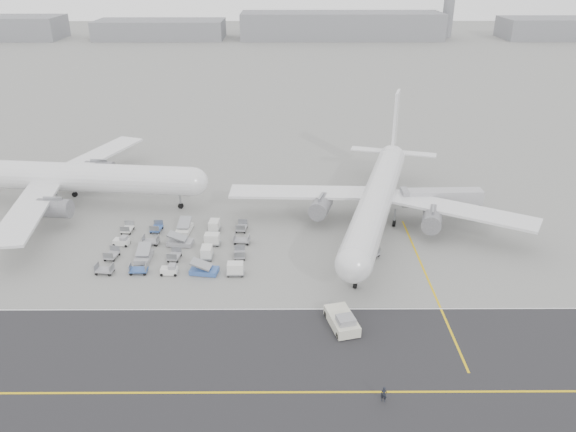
{
  "coord_description": "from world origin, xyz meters",
  "views": [
    {
      "loc": [
        9.05,
        -65.21,
        43.54
      ],
      "look_at": [
        9.43,
        12.0,
        7.22
      ],
      "focal_mm": 35.0,
      "sensor_mm": 36.0,
      "label": 1
    }
  ],
  "objects_px": {
    "airliner_b": "(378,197)",
    "jet_bridge": "(443,198)",
    "ground_crew_a": "(384,394)",
    "airliner_a": "(64,177)",
    "pushback_tug": "(342,321)",
    "control_tower": "(449,7)"
  },
  "relations": [
    {
      "from": "airliner_b",
      "to": "jet_bridge",
      "type": "xyz_separation_m",
      "value": [
        12.06,
        2.5,
        -1.36
      ]
    },
    {
      "from": "ground_crew_a",
      "to": "airliner_b",
      "type": "bearing_deg",
      "value": 102.33
    },
    {
      "from": "airliner_a",
      "to": "airliner_b",
      "type": "distance_m",
      "value": 58.2
    },
    {
      "from": "jet_bridge",
      "to": "ground_crew_a",
      "type": "bearing_deg",
      "value": -112.6
    },
    {
      "from": "airliner_b",
      "to": "airliner_a",
      "type": "bearing_deg",
      "value": -173.18
    },
    {
      "from": "jet_bridge",
      "to": "ground_crew_a",
      "type": "height_order",
      "value": "jet_bridge"
    },
    {
      "from": "airliner_b",
      "to": "jet_bridge",
      "type": "height_order",
      "value": "airliner_b"
    },
    {
      "from": "ground_crew_a",
      "to": "jet_bridge",
      "type": "bearing_deg",
      "value": 88.54
    },
    {
      "from": "airliner_a",
      "to": "pushback_tug",
      "type": "height_order",
      "value": "airliner_a"
    },
    {
      "from": "airliner_a",
      "to": "airliner_b",
      "type": "height_order",
      "value": "airliner_a"
    },
    {
      "from": "airliner_a",
      "to": "pushback_tug",
      "type": "xyz_separation_m",
      "value": [
        48.7,
        -39.36,
        -4.53
      ]
    },
    {
      "from": "pushback_tug",
      "to": "ground_crew_a",
      "type": "bearing_deg",
      "value": -90.6
    },
    {
      "from": "control_tower",
      "to": "airliner_b",
      "type": "relative_size",
      "value": 0.6
    },
    {
      "from": "pushback_tug",
      "to": "airliner_b",
      "type": "bearing_deg",
      "value": 59.47
    },
    {
      "from": "pushback_tug",
      "to": "ground_crew_a",
      "type": "height_order",
      "value": "pushback_tug"
    },
    {
      "from": "control_tower",
      "to": "ground_crew_a",
      "type": "height_order",
      "value": "control_tower"
    },
    {
      "from": "control_tower",
      "to": "ground_crew_a",
      "type": "xyz_separation_m",
      "value": [
        -80.51,
        -284.37,
        -15.31
      ]
    },
    {
      "from": "airliner_b",
      "to": "pushback_tug",
      "type": "relative_size",
      "value": 6.4
    },
    {
      "from": "jet_bridge",
      "to": "airliner_a",
      "type": "bearing_deg",
      "value": 172.71
    },
    {
      "from": "airliner_a",
      "to": "control_tower",
      "type": "bearing_deg",
      "value": -23.55
    },
    {
      "from": "control_tower",
      "to": "pushback_tug",
      "type": "distance_m",
      "value": 284.19
    },
    {
      "from": "pushback_tug",
      "to": "jet_bridge",
      "type": "xyz_separation_m",
      "value": [
        20.78,
        32.33,
        3.05
      ]
    }
  ]
}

